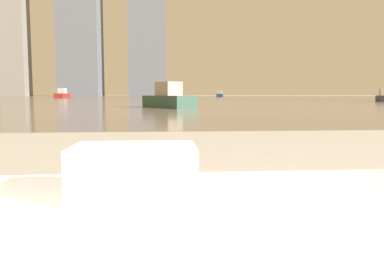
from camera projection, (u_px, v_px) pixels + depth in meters
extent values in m
cube|color=white|center=(135.00, 188.00, 0.87)|extent=(0.28, 0.17, 0.04)
cube|color=white|center=(134.00, 171.00, 0.86)|extent=(0.28, 0.17, 0.04)
cube|color=white|center=(134.00, 154.00, 0.86)|extent=(0.28, 0.17, 0.04)
cube|color=gray|center=(164.00, 98.00, 61.74)|extent=(180.00, 110.00, 0.01)
cube|color=maroon|center=(62.00, 96.00, 63.76)|extent=(1.73, 4.47, 0.77)
cube|color=silver|center=(62.00, 91.00, 63.69)|extent=(1.18, 1.70, 0.88)
cube|color=#2D2D33|center=(384.00, 99.00, 34.39)|extent=(2.21, 3.31, 0.55)
cube|color=#335647|center=(169.00, 102.00, 19.33)|extent=(2.83, 3.66, 0.62)
cube|color=#B2A893|center=(168.00, 89.00, 19.27)|extent=(1.43, 1.59, 0.71)
cube|color=navy|center=(220.00, 95.00, 83.28)|extent=(2.13, 4.13, 0.69)
cube|color=#B2A893|center=(220.00, 92.00, 83.21)|extent=(1.26, 1.65, 0.79)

